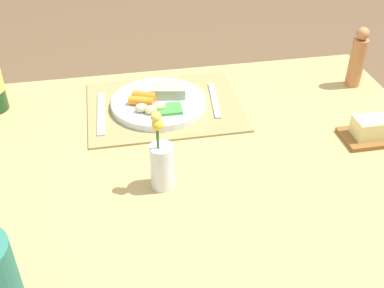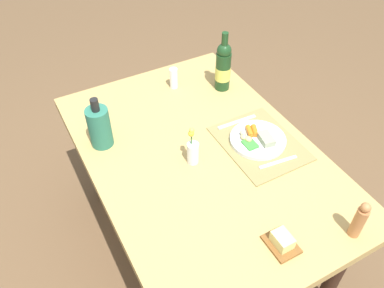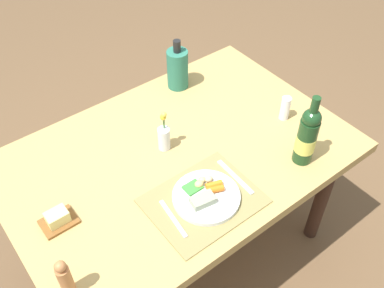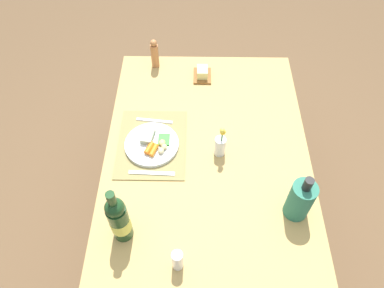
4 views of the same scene
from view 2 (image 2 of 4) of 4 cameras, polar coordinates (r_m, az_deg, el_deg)
ground_plane at (r=2.41m, az=1.10°, el=-13.67°), size 8.00×8.00×0.00m
dining_table at (r=1.90m, az=1.37°, el=-3.10°), size 1.47×0.99×0.73m
placemat at (r=1.91m, az=9.67°, el=0.10°), size 0.43×0.34×0.01m
dinner_plate at (r=1.90m, az=9.39°, el=0.72°), size 0.27×0.27×0.05m
fork at (r=1.83m, az=12.26°, el=-2.55°), size 0.04×0.19×0.00m
knife at (r=2.00m, az=6.47°, el=3.17°), size 0.03×0.22×0.00m
flower_vase at (r=1.76m, az=0.11°, el=-1.04°), size 0.05×0.05×0.20m
salt_shaker at (r=2.20m, az=-2.65°, el=9.42°), size 0.04×0.04×0.12m
pepper_mill at (r=1.61m, az=22.91°, el=-10.04°), size 0.04×0.04×0.18m
cooler_bottle at (r=1.86m, az=-13.15°, el=2.44°), size 0.10×0.10×0.26m
butter_dish at (r=1.55m, az=12.78°, el=-13.52°), size 0.13×0.10×0.06m
wine_bottle at (r=2.16m, az=4.50°, el=11.01°), size 0.08×0.08×0.33m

